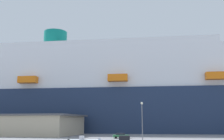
{
  "coord_description": "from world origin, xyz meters",
  "views": [
    {
      "loc": [
        16.19,
        -61.96,
        4.85
      ],
      "look_at": [
        5.06,
        27.96,
        22.14
      ],
      "focal_mm": 43.29,
      "sensor_mm": 36.0,
      "label": 1
    }
  ],
  "objects": [
    {
      "name": "ground_plane",
      "position": [
        0.0,
        30.0,
        0.0
      ],
      "size": [
        600.0,
        600.0,
        0.0
      ],
      "primitive_type": "plane",
      "color": "gray"
    },
    {
      "name": "cruise_ship",
      "position": [
        4.88,
        62.69,
        16.88
      ],
      "size": [
        261.47,
        36.0,
        55.98
      ],
      "color": "#1E2D4C",
      "rests_on": "ground_plane"
    },
    {
      "name": "street_lamp",
      "position": [
        15.32,
        3.22,
        5.99
      ],
      "size": [
        0.56,
        0.56,
        9.4
      ],
      "color": "slate",
      "rests_on": "ground_plane"
    },
    {
      "name": "parked_car_green_wagon",
      "position": [
        8.81,
        18.32,
        0.84
      ],
      "size": [
        4.9,
        2.75,
        1.58
      ],
      "color": "#2D723F",
      "rests_on": "ground_plane"
    }
  ]
}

